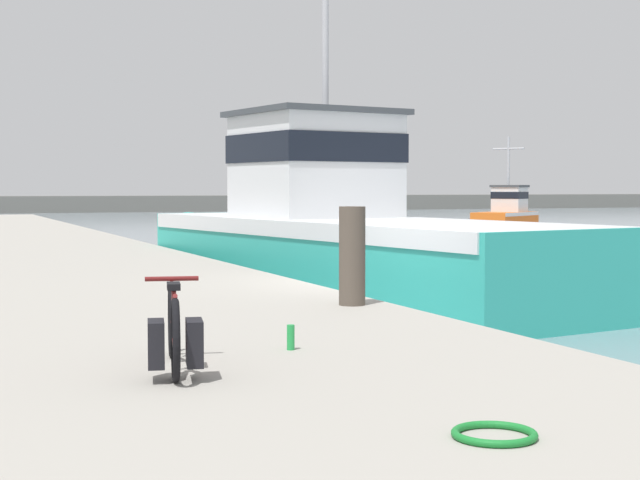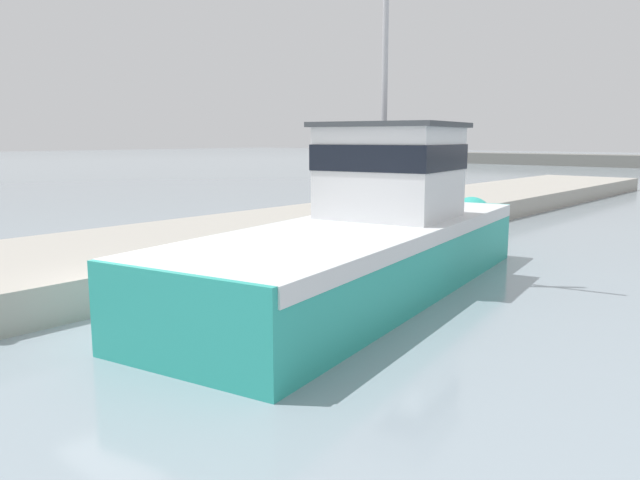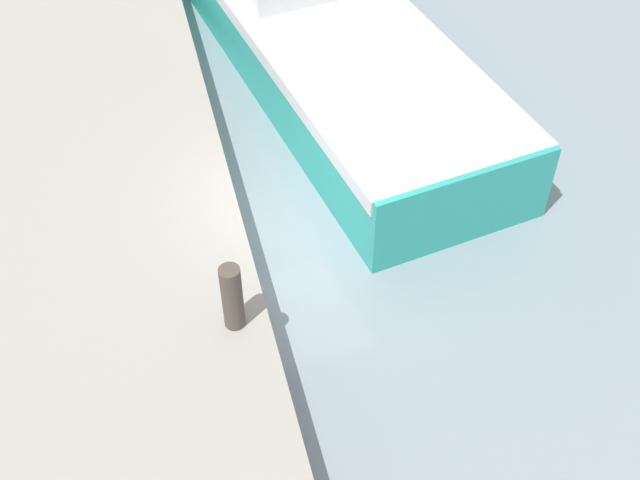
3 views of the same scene
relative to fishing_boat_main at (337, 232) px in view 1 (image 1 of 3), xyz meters
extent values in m
plane|color=#84939E|center=(-1.61, -5.42, -1.30)|extent=(320.00, 320.00, 0.00)
cube|color=#A39E93|center=(-5.78, -5.42, -0.90)|extent=(6.18, 80.00, 0.81)
cube|color=slate|center=(28.39, 70.85, -0.58)|extent=(180.00, 5.00, 1.46)
cube|color=teal|center=(0.11, -0.63, -0.51)|extent=(5.55, 12.49, 1.59)
cone|color=teal|center=(-1.08, 6.39, -0.51)|extent=(1.86, 2.39, 1.51)
cube|color=silver|center=(0.11, -0.63, 0.13)|extent=(5.58, 12.26, 0.32)
cube|color=silver|center=(-0.15, 0.86, 1.37)|extent=(3.28, 3.17, 2.17)
cube|color=black|center=(-0.15, 0.86, 1.75)|extent=(3.35, 3.23, 0.61)
cube|color=#3D4247|center=(-0.15, 0.86, 2.52)|extent=(3.55, 3.42, 0.12)
cube|color=orange|center=(20.38, 25.28, -0.84)|extent=(4.61, 3.92, 0.93)
cone|color=orange|center=(22.49, 26.61, -0.84)|extent=(1.12, 1.16, 0.89)
cube|color=silver|center=(20.38, 25.28, -0.46)|extent=(4.56, 3.90, 0.19)
cube|color=silver|center=(20.83, 25.56, 0.28)|extent=(1.89, 1.99, 1.30)
cube|color=black|center=(20.83, 25.56, 0.51)|extent=(1.93, 2.03, 0.36)
cube|color=#3D4247|center=(20.83, 25.56, 0.99)|extent=(2.04, 2.15, 0.12)
cylinder|color=#B2B2B7|center=(20.67, 25.46, 2.32)|extent=(0.14, 0.14, 2.55)
cylinder|color=#B2B2B7|center=(20.67, 25.46, 2.96)|extent=(1.03, 1.54, 0.10)
torus|color=black|center=(-6.31, -11.80, -0.18)|extent=(0.18, 0.62, 0.62)
torus|color=black|center=(-6.09, -10.78, -0.18)|extent=(0.18, 0.62, 0.62)
cylinder|color=maroon|center=(-6.27, -11.63, -0.25)|extent=(0.11, 0.35, 0.17)
cylinder|color=maroon|center=(-6.23, -11.41, -0.09)|extent=(0.06, 0.14, 0.47)
cylinder|color=maroon|center=(-6.26, -11.58, -0.02)|extent=(0.13, 0.46, 0.35)
cylinder|color=maroon|center=(-6.17, -11.15, -0.10)|extent=(0.17, 0.66, 0.48)
cylinder|color=maroon|center=(-6.16, -11.10, 0.13)|extent=(0.15, 0.53, 0.05)
cylinder|color=maroon|center=(-6.10, -10.81, -0.03)|extent=(0.06, 0.10, 0.32)
cylinder|color=maroon|center=(-6.10, -10.84, 0.18)|extent=(0.44, 0.13, 0.04)
cube|color=black|center=(-6.22, -11.39, 0.17)|extent=(0.15, 0.26, 0.05)
cube|color=black|center=(-6.44, -11.72, -0.21)|extent=(0.18, 0.34, 0.34)
cube|color=black|center=(-6.16, -11.78, -0.21)|extent=(0.18, 0.34, 0.34)
cylinder|color=#51473D|center=(-3.21, -8.00, 0.10)|extent=(0.32, 0.32, 1.19)
torus|color=#197A2D|center=(-5.01, -14.05, -0.47)|extent=(0.49, 0.49, 0.05)
cylinder|color=green|center=(-5.04, -10.79, -0.38)|extent=(0.07, 0.07, 0.22)
camera|label=1|loc=(-8.00, -18.77, 0.93)|focal=55.00mm
camera|label=2|loc=(8.44, -11.83, 2.21)|focal=35.00mm
camera|label=3|loc=(-3.88, -15.68, 9.04)|focal=45.00mm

